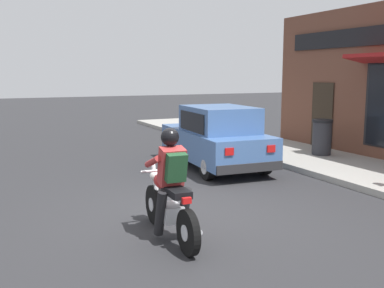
{
  "coord_description": "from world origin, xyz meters",
  "views": [
    {
      "loc": [
        -3.08,
        -6.64,
        2.37
      ],
      "look_at": [
        0.79,
        1.52,
        0.95
      ],
      "focal_mm": 42.0,
      "sensor_mm": 36.0,
      "label": 1
    }
  ],
  "objects": [
    {
      "name": "sidewalk_curb",
      "position": [
        5.07,
        3.0,
        0.07
      ],
      "size": [
        2.6,
        22.0,
        0.14
      ],
      "primitive_type": "cube",
      "color": "#9E9B93",
      "rests_on": "ground"
    },
    {
      "name": "car_hatchback",
      "position": [
        2.27,
        3.21,
        0.77
      ],
      "size": [
        1.89,
        3.88,
        1.57
      ],
      "color": "black",
      "rests_on": "ground"
    },
    {
      "name": "motorcycle_with_rider",
      "position": [
        -0.68,
        -0.86,
        0.68
      ],
      "size": [
        0.56,
        2.02,
        1.62
      ],
      "color": "black",
      "rests_on": "ground"
    },
    {
      "name": "trash_bin",
      "position": [
        5.45,
        2.93,
        0.64
      ],
      "size": [
        0.56,
        0.56,
        0.98
      ],
      "color": "#2D2D33",
      "rests_on": "sidewalk_curb"
    },
    {
      "name": "ground_plane",
      "position": [
        0.0,
        0.0,
        0.0
      ],
      "size": [
        80.0,
        80.0,
        0.0
      ],
      "primitive_type": "plane",
      "color": "#2B2B2D"
    }
  ]
}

